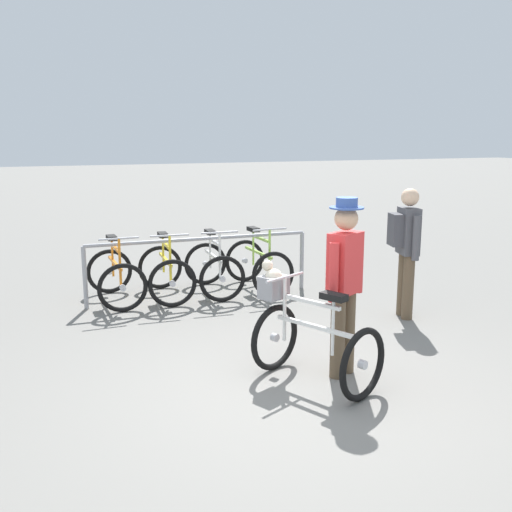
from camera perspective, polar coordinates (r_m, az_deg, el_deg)
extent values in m
plane|color=slate|center=(5.52, 3.99, -13.00)|extent=(80.00, 80.00, 0.00)
cylinder|color=#99999E|center=(8.18, -16.05, -2.03)|extent=(0.06, 0.06, 0.85)
cylinder|color=#99999E|center=(8.97, 4.40, -0.41)|extent=(0.06, 0.06, 0.85)
cylinder|color=#99999E|center=(8.36, -5.40, 1.64)|extent=(3.15, 0.10, 0.05)
torus|color=black|center=(8.91, -13.84, -1.44)|extent=(0.66, 0.12, 0.66)
cylinder|color=#B7B7BC|center=(8.91, -13.84, -1.44)|extent=(0.08, 0.07, 0.08)
torus|color=black|center=(7.93, -12.63, -2.99)|extent=(0.66, 0.12, 0.66)
cylinder|color=#B7B7BC|center=(7.93, -12.63, -2.99)|extent=(0.08, 0.07, 0.08)
cube|color=orange|center=(8.37, -13.34, -0.67)|extent=(0.06, 0.92, 0.04)
cube|color=orange|center=(8.28, -13.36, 0.78)|extent=(0.05, 0.61, 0.04)
cylinder|color=orange|center=(8.54, -13.57, -0.10)|extent=(0.03, 0.03, 0.55)
cube|color=black|center=(8.49, -13.66, 1.72)|extent=(0.13, 0.24, 0.06)
cylinder|color=orange|center=(7.98, -12.89, -0.60)|extent=(0.03, 0.03, 0.63)
cylinder|color=#B7B7BC|center=(7.92, -12.99, 1.63)|extent=(0.52, 0.04, 0.03)
torus|color=black|center=(9.02, -9.15, -1.08)|extent=(0.66, 0.11, 0.66)
cylinder|color=#B7B7BC|center=(9.02, -9.15, -1.08)|extent=(0.08, 0.07, 0.08)
torus|color=black|center=(8.04, -7.99, -2.62)|extent=(0.66, 0.11, 0.66)
cylinder|color=#B7B7BC|center=(8.04, -7.99, -2.62)|extent=(0.08, 0.07, 0.08)
cube|color=yellow|center=(8.48, -8.65, -0.33)|extent=(0.09, 0.92, 0.04)
cube|color=yellow|center=(8.39, -8.64, 1.11)|extent=(0.07, 0.61, 0.04)
cylinder|color=yellow|center=(8.65, -8.87, 0.24)|extent=(0.03, 0.03, 0.55)
cube|color=black|center=(8.60, -8.92, 2.03)|extent=(0.13, 0.25, 0.06)
cylinder|color=yellow|center=(8.09, -8.21, -0.25)|extent=(0.03, 0.03, 0.63)
cylinder|color=#B7B7BC|center=(8.03, -8.28, 1.95)|extent=(0.52, 0.06, 0.03)
torus|color=black|center=(9.18, -4.86, -0.75)|extent=(0.66, 0.13, 0.66)
cylinder|color=#B7B7BC|center=(9.18, -4.86, -0.75)|extent=(0.08, 0.07, 0.08)
torus|color=black|center=(8.21, -3.24, -2.21)|extent=(0.66, 0.13, 0.66)
cylinder|color=#B7B7BC|center=(8.21, -3.24, -2.21)|extent=(0.08, 0.07, 0.08)
cube|color=silver|center=(8.65, -4.12, 0.01)|extent=(0.09, 0.92, 0.04)
cube|color=silver|center=(8.56, -4.06, 1.42)|extent=(0.07, 0.61, 0.04)
cylinder|color=silver|center=(8.81, -4.41, 0.56)|extent=(0.03, 0.03, 0.55)
cube|color=black|center=(8.76, -4.44, 2.32)|extent=(0.13, 0.25, 0.06)
cylinder|color=silver|center=(8.26, -3.48, 0.10)|extent=(0.03, 0.03, 0.63)
cylinder|color=#B7B7BC|center=(8.20, -3.51, 2.26)|extent=(0.52, 0.06, 0.03)
torus|color=black|center=(9.37, -1.07, -0.45)|extent=(0.66, 0.13, 0.66)
cylinder|color=#B7B7BC|center=(9.37, -1.07, -0.45)|extent=(0.08, 0.07, 0.08)
torus|color=black|center=(8.46, 1.66, -1.78)|extent=(0.66, 0.13, 0.66)
cylinder|color=#B7B7BC|center=(8.46, 1.66, -1.78)|extent=(0.08, 0.07, 0.08)
cube|color=#9ED14C|center=(8.87, 0.22, 0.33)|extent=(0.08, 0.92, 0.04)
cube|color=#9ED14C|center=(8.78, 0.36, 1.71)|extent=(0.07, 0.61, 0.04)
cylinder|color=#9ED14C|center=(9.02, -0.26, 0.85)|extent=(0.03, 0.03, 0.55)
cube|color=black|center=(8.97, -0.26, 2.58)|extent=(0.13, 0.25, 0.06)
cylinder|color=#9ED14C|center=(8.50, 1.31, 0.46)|extent=(0.03, 0.03, 0.63)
cylinder|color=#B7B7BC|center=(8.45, 1.32, 2.55)|extent=(0.52, 0.05, 0.03)
torus|color=black|center=(5.34, 10.17, -10.19)|extent=(0.62, 0.34, 0.66)
cylinder|color=#B7B7BC|center=(5.34, 10.17, -10.19)|extent=(0.10, 0.09, 0.08)
torus|color=black|center=(5.92, 1.82, -7.80)|extent=(0.62, 0.34, 0.66)
cylinder|color=#B7B7BC|center=(5.92, 1.82, -7.80)|extent=(0.10, 0.09, 0.08)
cube|color=silver|center=(5.54, 5.81, -6.77)|extent=(0.42, 0.85, 0.04)
cube|color=silver|center=(5.50, 5.45, -4.44)|extent=(0.29, 0.57, 0.04)
cylinder|color=silver|center=(5.42, 7.37, -6.68)|extent=(0.03, 0.03, 0.55)
cube|color=black|center=(5.34, 7.45, -3.87)|extent=(0.21, 0.27, 0.06)
cylinder|color=silver|center=(5.74, 2.76, -5.11)|extent=(0.03, 0.03, 0.63)
cylinder|color=#B7B7BC|center=(5.66, 2.79, -2.05)|extent=(0.48, 0.25, 0.03)
cube|color=gray|center=(5.78, 1.70, -2.98)|extent=(0.32, 0.29, 0.22)
ellipsoid|color=beige|center=(5.75, 1.70, -2.02)|extent=(0.23, 0.22, 0.16)
sphere|color=beige|center=(5.79, 1.11, -0.92)|extent=(0.11, 0.11, 0.11)
cylinder|color=brown|center=(5.90, 8.76, -7.17)|extent=(0.14, 0.14, 0.82)
cylinder|color=brown|center=(5.75, 7.82, -7.64)|extent=(0.14, 0.14, 0.82)
cube|color=red|center=(5.64, 8.50, -0.66)|extent=(0.39, 0.34, 0.58)
cylinder|color=red|center=(5.82, 9.80, -0.81)|extent=(0.09, 0.09, 0.55)
cylinder|color=red|center=(5.45, 7.45, -1.58)|extent=(0.09, 0.09, 0.55)
sphere|color=tan|center=(5.56, 8.63, 3.57)|extent=(0.22, 0.22, 0.22)
cylinder|color=#334C8C|center=(5.55, 8.67, 4.59)|extent=(0.32, 0.32, 0.02)
cylinder|color=#334C8C|center=(5.54, 8.68, 5.10)|extent=(0.20, 0.20, 0.09)
cylinder|color=brown|center=(7.85, 13.89, -2.60)|extent=(0.14, 0.14, 0.82)
cylinder|color=brown|center=(7.69, 14.34, -2.93)|extent=(0.14, 0.14, 0.82)
cube|color=#4C4C51|center=(7.63, 14.37, 2.33)|extent=(0.28, 0.38, 0.58)
cylinder|color=#4C4C51|center=(7.85, 13.94, 2.24)|extent=(0.09, 0.09, 0.55)
cylinder|color=#4C4C51|center=(7.44, 15.09, 1.68)|extent=(0.09, 0.09, 0.55)
sphere|color=beige|center=(7.57, 14.54, 5.47)|extent=(0.22, 0.22, 0.22)
cube|color=#3F3F44|center=(7.57, 13.25, 2.47)|extent=(0.20, 0.29, 0.40)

